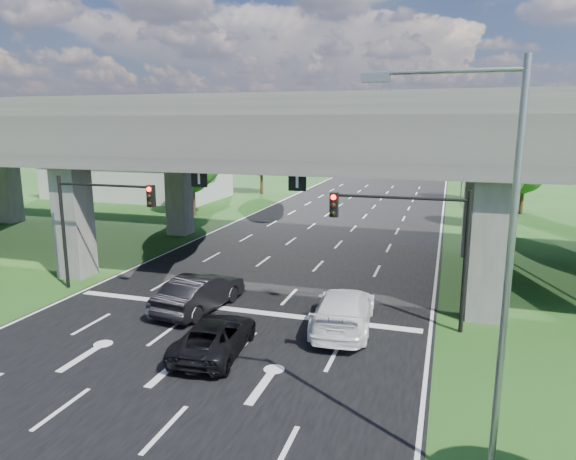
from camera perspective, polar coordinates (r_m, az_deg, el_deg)
The scene contains 19 objects.
ground at distance 21.62m, azimuth -9.40°, elevation -11.95°, with size 160.00×160.00×0.00m, color #1B4215.
road at distance 30.31m, azimuth -0.87°, elevation -4.76°, with size 18.00×120.00×0.03m, color black.
overpass at distance 30.97m, azimuth 0.27°, elevation 10.45°, with size 80.00×15.00×10.00m.
warehouse at distance 63.59m, azimuth -16.30°, elevation 5.31°, with size 20.00×10.00×4.00m, color #9E9E99.
signal_right at distance 22.02m, azimuth 13.64°, elevation -0.22°, with size 5.76×0.54×6.00m.
signal_left at distance 27.76m, azimuth -20.54°, elevation 1.80°, with size 5.76×0.54×6.00m.
streetlight_near at distance 11.95m, azimuth 21.53°, elevation -2.57°, with size 3.38×0.25×10.00m.
streetlight_far at distance 41.68m, azimuth 18.87°, elevation 7.31°, with size 3.38×0.25×10.00m.
streetlight_beyond at distance 57.66m, azimuth 18.57°, elevation 8.40°, with size 3.38×0.25×10.00m.
tree_left_near at distance 49.47m, azimuth -10.54°, elevation 7.15°, with size 4.50×4.50×7.80m.
tree_left_mid at distance 57.98m, azimuth -9.45°, elevation 7.20°, with size 3.91×3.90×6.76m.
tree_left_far at distance 63.64m, azimuth -2.94°, elevation 8.61°, with size 4.80×4.80×8.32m.
tree_right_near at distance 45.94m, azimuth 22.35°, elevation 5.72°, with size 4.20×4.20×7.28m.
tree_right_mid at distance 54.21m, azimuth 24.83°, elevation 5.97°, with size 3.91×3.90×6.76m.
tree_right_far at distance 61.77m, azimuth 20.28°, elevation 7.51°, with size 4.50×4.50×7.80m.
car_silver at distance 24.87m, azimuth -11.40°, elevation -6.73°, with size 1.92×4.78×1.63m, color #999AA0.
car_dark at distance 24.48m, azimuth -9.68°, elevation -6.86°, with size 1.81×5.20×1.71m, color black.
car_white at distance 22.17m, azimuth 6.19°, elevation -8.78°, with size 2.38×5.85×1.70m, color white.
car_trailing at distance 20.09m, azimuth -8.12°, elevation -11.61°, with size 2.24×4.85×1.35m, color black.
Camera 1 is at (9.14, -17.58, 8.64)m, focal length 32.00 mm.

